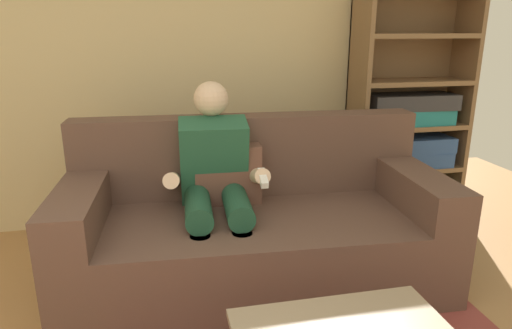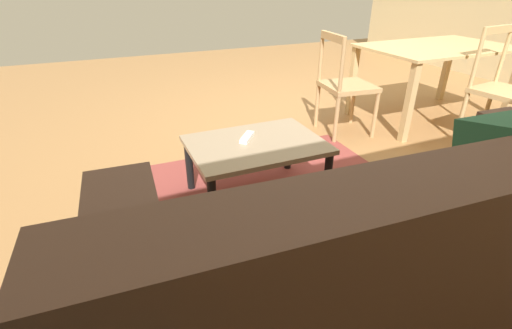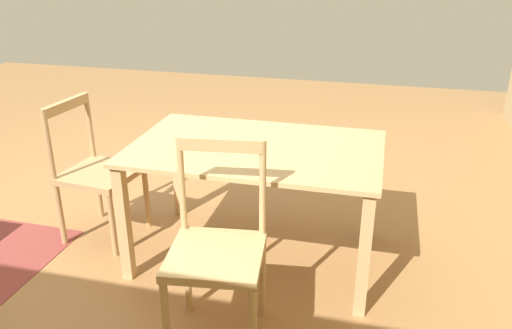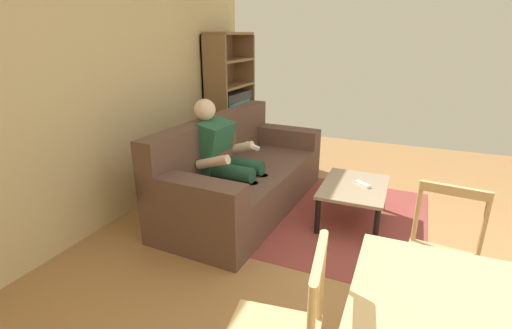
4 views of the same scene
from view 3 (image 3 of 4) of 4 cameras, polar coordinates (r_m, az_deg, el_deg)
name	(u,v)px [view 3 (image 3 of 4)]	position (r m, az deg, el deg)	size (l,w,h in m)	color
ground_plane	(119,217)	(3.74, -14.86, -5.59)	(8.36, 8.36, 0.00)	#9E7042
dining_table	(256,163)	(2.92, 0.00, 0.21)	(1.39, 0.88, 0.71)	tan
dining_chair_near_wall	(217,251)	(2.38, -4.33, -9.47)	(0.47, 0.47, 0.95)	tan
dining_chair_facing_couch	(97,172)	(3.37, -17.14, -0.83)	(0.46, 0.46, 0.88)	tan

